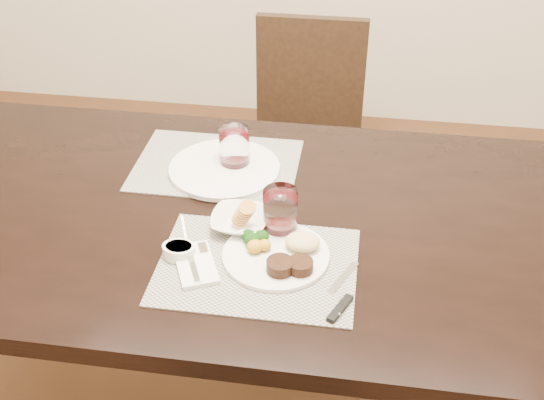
# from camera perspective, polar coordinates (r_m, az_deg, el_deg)

# --- Properties ---
(dining_table) EXTENTS (2.00, 1.00, 0.75)m
(dining_table) POSITION_cam_1_polar(r_m,az_deg,el_deg) (1.79, -0.17, -3.48)
(dining_table) COLOR black
(dining_table) RESTS_ON ground
(chair_far) EXTENTS (0.42, 0.42, 0.90)m
(chair_far) POSITION_cam_1_polar(r_m,az_deg,el_deg) (2.66, 2.90, 6.20)
(chair_far) COLOR black
(chair_far) RESTS_ON ground
(placemat_near) EXTENTS (0.46, 0.34, 0.00)m
(placemat_near) POSITION_cam_1_polar(r_m,az_deg,el_deg) (1.59, -1.25, -5.55)
(placemat_near) COLOR gray
(placemat_near) RESTS_ON dining_table
(placemat_far) EXTENTS (0.46, 0.34, 0.00)m
(placemat_far) POSITION_cam_1_polar(r_m,az_deg,el_deg) (1.95, -4.63, 2.94)
(placemat_far) COLOR gray
(placemat_far) RESTS_ON dining_table
(dinner_plate) EXTENTS (0.25, 0.25, 0.05)m
(dinner_plate) POSITION_cam_1_polar(r_m,az_deg,el_deg) (1.60, 0.74, -4.50)
(dinner_plate) COLOR silver
(dinner_plate) RESTS_ON placemat_near
(napkin_fork) EXTENTS (0.14, 0.17, 0.02)m
(napkin_fork) POSITION_cam_1_polar(r_m,az_deg,el_deg) (1.59, -6.41, -5.36)
(napkin_fork) COLOR silver
(napkin_fork) RESTS_ON placemat_near
(steak_knife) EXTENTS (0.07, 0.21, 0.01)m
(steak_knife) POSITION_cam_1_polar(r_m,az_deg,el_deg) (1.50, 5.77, -8.38)
(steak_knife) COLOR silver
(steak_knife) RESTS_ON placemat_near
(cracker_bowl) EXTENTS (0.14, 0.14, 0.06)m
(cracker_bowl) POSITION_cam_1_polar(r_m,az_deg,el_deg) (1.69, -2.70, -1.72)
(cracker_bowl) COLOR silver
(cracker_bowl) RESTS_ON placemat_near
(sauce_ramekin) EXTENTS (0.08, 0.12, 0.06)m
(sauce_ramekin) POSITION_cam_1_polar(r_m,az_deg,el_deg) (1.62, -7.78, -4.17)
(sauce_ramekin) COLOR silver
(sauce_ramekin) RESTS_ON placemat_near
(wine_glass_near) EXTENTS (0.08, 0.08, 0.12)m
(wine_glass_near) POSITION_cam_1_polar(r_m,az_deg,el_deg) (1.66, 0.70, -1.13)
(wine_glass_near) COLOR white
(wine_glass_near) RESTS_ON placemat_near
(far_plate) EXTENTS (0.31, 0.31, 0.01)m
(far_plate) POSITION_cam_1_polar(r_m,az_deg,el_deg) (1.92, -4.00, 2.64)
(far_plate) COLOR silver
(far_plate) RESTS_ON placemat_far
(wine_glass_far) EXTENTS (0.08, 0.08, 0.12)m
(wine_glass_far) POSITION_cam_1_polar(r_m,az_deg,el_deg) (1.91, -3.14, 4.18)
(wine_glass_far) COLOR white
(wine_glass_far) RESTS_ON placemat_far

